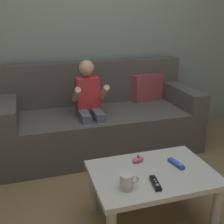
{
  "coord_description": "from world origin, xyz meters",
  "views": [
    {
      "loc": [
        -0.66,
        -1.16,
        1.36
      ],
      "look_at": [
        -0.04,
        0.88,
        0.61
      ],
      "focal_mm": 44.47,
      "sensor_mm": 36.0,
      "label": 1
    }
  ],
  "objects_px": {
    "game_remote_blue_far_corner": "(176,164)",
    "coffee_mug": "(127,182)",
    "couch": "(101,120)",
    "game_remote_black_near_edge": "(155,183)",
    "person_seated_on_couch": "(90,104)",
    "coffee_table": "(152,180)",
    "nunchuk_pink": "(138,160)"
  },
  "relations": [
    {
      "from": "coffee_mug",
      "to": "nunchuk_pink",
      "type": "bearing_deg",
      "value": 56.28
    },
    {
      "from": "game_remote_black_near_edge",
      "to": "game_remote_blue_far_corner",
      "type": "distance_m",
      "value": 0.29
    },
    {
      "from": "game_remote_blue_far_corner",
      "to": "coffee_table",
      "type": "bearing_deg",
      "value": -171.43
    },
    {
      "from": "game_remote_blue_far_corner",
      "to": "nunchuk_pink",
      "type": "bearing_deg",
      "value": 153.56
    },
    {
      "from": "game_remote_black_near_edge",
      "to": "person_seated_on_couch",
      "type": "bearing_deg",
      "value": 97.0
    },
    {
      "from": "couch",
      "to": "game_remote_black_near_edge",
      "type": "relative_size",
      "value": 13.76
    },
    {
      "from": "couch",
      "to": "coffee_table",
      "type": "xyz_separation_m",
      "value": [
        0.03,
        -1.2,
        0.01
      ]
    },
    {
      "from": "couch",
      "to": "nunchuk_pink",
      "type": "xyz_separation_m",
      "value": [
        -0.02,
        -1.06,
        0.09
      ]
    },
    {
      "from": "person_seated_on_couch",
      "to": "coffee_mug",
      "type": "distance_m",
      "value": 1.15
    },
    {
      "from": "couch",
      "to": "coffee_mug",
      "type": "height_order",
      "value": "couch"
    },
    {
      "from": "game_remote_blue_far_corner",
      "to": "coffee_mug",
      "type": "xyz_separation_m",
      "value": [
        -0.41,
        -0.15,
        0.04
      ]
    },
    {
      "from": "person_seated_on_couch",
      "to": "game_remote_blue_far_corner",
      "type": "xyz_separation_m",
      "value": [
        0.38,
        -0.99,
        -0.16
      ]
    },
    {
      "from": "nunchuk_pink",
      "to": "coffee_mug",
      "type": "bearing_deg",
      "value": -123.72
    },
    {
      "from": "couch",
      "to": "person_seated_on_couch",
      "type": "relative_size",
      "value": 2.06
    },
    {
      "from": "game_remote_blue_far_corner",
      "to": "game_remote_black_near_edge",
      "type": "bearing_deg",
      "value": -144.37
    },
    {
      "from": "person_seated_on_couch",
      "to": "nunchuk_pink",
      "type": "relative_size",
      "value": 10.0
    },
    {
      "from": "game_remote_black_near_edge",
      "to": "game_remote_blue_far_corner",
      "type": "xyz_separation_m",
      "value": [
        0.24,
        0.17,
        0.0
      ]
    },
    {
      "from": "coffee_mug",
      "to": "person_seated_on_couch",
      "type": "bearing_deg",
      "value": 88.23
    },
    {
      "from": "coffee_table",
      "to": "coffee_mug",
      "type": "xyz_separation_m",
      "value": [
        -0.23,
        -0.12,
        0.11
      ]
    },
    {
      "from": "game_remote_black_near_edge",
      "to": "nunchuk_pink",
      "type": "relative_size",
      "value": 1.5
    },
    {
      "from": "nunchuk_pink",
      "to": "coffee_mug",
      "type": "relative_size",
      "value": 0.81
    },
    {
      "from": "game_remote_blue_far_corner",
      "to": "coffee_mug",
      "type": "height_order",
      "value": "coffee_mug"
    },
    {
      "from": "game_remote_black_near_edge",
      "to": "coffee_table",
      "type": "bearing_deg",
      "value": 70.92
    },
    {
      "from": "couch",
      "to": "game_remote_blue_far_corner",
      "type": "height_order",
      "value": "couch"
    },
    {
      "from": "coffee_table",
      "to": "nunchuk_pink",
      "type": "bearing_deg",
      "value": 107.95
    },
    {
      "from": "coffee_mug",
      "to": "game_remote_blue_far_corner",
      "type": "bearing_deg",
      "value": 20.22
    },
    {
      "from": "person_seated_on_couch",
      "to": "game_remote_blue_far_corner",
      "type": "bearing_deg",
      "value": -69.07
    },
    {
      "from": "couch",
      "to": "game_remote_blue_far_corner",
      "type": "distance_m",
      "value": 1.2
    },
    {
      "from": "person_seated_on_couch",
      "to": "nunchuk_pink",
      "type": "distance_m",
      "value": 0.9
    },
    {
      "from": "couch",
      "to": "coffee_mug",
      "type": "relative_size",
      "value": 16.75
    },
    {
      "from": "coffee_table",
      "to": "person_seated_on_couch",
      "type": "bearing_deg",
      "value": 100.63
    },
    {
      "from": "person_seated_on_couch",
      "to": "coffee_table",
      "type": "height_order",
      "value": "person_seated_on_couch"
    }
  ]
}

